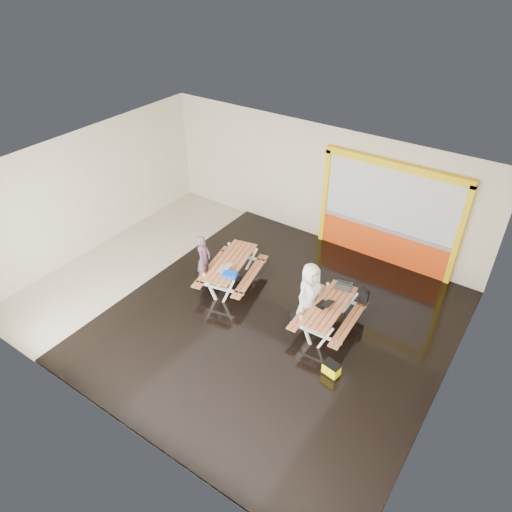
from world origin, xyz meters
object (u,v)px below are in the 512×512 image
Objects in this scene: dark_case at (298,316)px; fluke_bag at (331,369)px; person_right at (309,293)px; backpack at (364,296)px; laptop_right at (324,304)px; toolbox at (344,286)px; picnic_table_right at (329,311)px; laptop_left at (225,268)px; blue_pouch at (230,274)px; person_left at (204,260)px; picnic_table_left at (231,267)px.

fluke_bag reaches higher than dark_case.
person_right reaches higher than backpack.
person_right is at bearing 134.97° from fluke_bag.
laptop_right is 0.95× the size of fluke_bag.
toolbox reaches higher than laptop_right.
picnic_table_right is 5.38× the size of dark_case.
laptop_left reaches higher than backpack.
blue_pouch is 0.85× the size of fluke_bag.
person_left is 0.96m from blue_pouch.
picnic_table_left is 5.44× the size of fluke_bag.
person_left reaches higher than toolbox.
laptop_left is 0.97× the size of fluke_bag.
person_right is at bearing -144.75° from backpack.
picnic_table_right is at bearing -89.84° from toolbox.
fluke_bag is (1.46, -1.13, 0.09)m from dark_case.
person_left is 3.94× the size of dark_case.
laptop_left is at bearing -77.87° from picnic_table_left.
picnic_table_right is at bearing 120.40° from fluke_bag.
person_left is (-0.59, -0.37, 0.22)m from picnic_table_left.
picnic_table_right is 1.37× the size of person_left.
laptop_right is 0.81m from toolbox.
person_right reaches higher than blue_pouch.
toolbox reaches higher than laptop_left.
toolbox is (0.09, 0.80, 0.04)m from laptop_right.
picnic_table_left is 5.61× the size of laptop_left.
person_right is at bearing -104.70° from person_left.
person_right reaches higher than person_left.
picnic_table_right is at bearing -0.91° from picnic_table_left.
laptop_right reaches higher than fluke_bag.
person_left is 3.45× the size of fluke_bag.
picnic_table_left is 1.58× the size of person_left.
person_left reaches higher than dark_case.
laptop_right is 1.11× the size of blue_pouch.
backpack reaches higher than dark_case.
laptop_left is 0.96× the size of toolbox.
toolbox is 0.51m from backpack.
laptop_left is at bearing -173.25° from picnic_table_right.
fluke_bag is at bearing -124.74° from person_left.
laptop_left is at bearing -159.47° from toolbox.
blue_pouch reaches higher than picnic_table_right.
backpack is (0.57, 0.90, -0.10)m from laptop_right.
toolbox is at bearing 90.16° from picnic_table_right.
dark_case is at bearing 11.51° from blue_pouch.
dark_case is (1.76, 0.36, -0.72)m from blue_pouch.
laptop_right is 1.52m from fluke_bag.
picnic_table_left is at bearing -80.16° from person_left.
backpack is (2.97, 1.27, -0.15)m from blue_pouch.
person_right is 1.92m from fluke_bag.
person_left is at bearing -147.69° from picnic_table_left.
fluke_bag is at bearing -14.57° from laptop_left.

